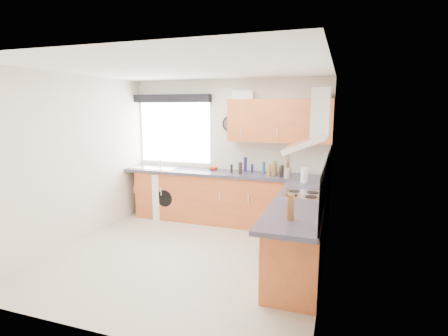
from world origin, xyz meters
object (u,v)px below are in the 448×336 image
at_px(upper_cabinets, 280,121).
at_px(washing_machine, 172,195).
at_px(oven, 301,231).
at_px(extractor_hood, 313,128).

xyz_separation_m(upper_cabinets, washing_machine, (-1.95, -0.10, -1.38)).
relative_size(oven, extractor_hood, 1.09).
bearing_deg(upper_cabinets, washing_machine, -176.92).
height_order(upper_cabinets, washing_machine, upper_cabinets).
bearing_deg(washing_machine, extractor_hood, -35.47).
relative_size(extractor_hood, washing_machine, 0.93).
xyz_separation_m(extractor_hood, upper_cabinets, (-0.65, 1.33, 0.03)).
height_order(extractor_hood, upper_cabinets, upper_cabinets).
xyz_separation_m(oven, washing_machine, (-2.50, 1.22, -0.01)).
distance_m(oven, extractor_hood, 1.35).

